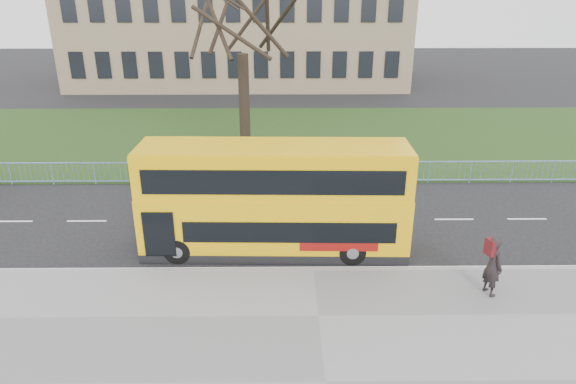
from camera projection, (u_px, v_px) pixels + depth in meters
name	position (u px, v px, depth m)	size (l,w,h in m)	color
ground	(311.00, 250.00, 18.62)	(120.00, 120.00, 0.00)	black
pavement	(325.00, 384.00, 12.36)	(80.00, 10.50, 0.12)	slate
kerb	(313.00, 270.00, 17.16)	(80.00, 0.20, 0.14)	gray
grass_verge	(299.00, 137.00, 31.82)	(80.00, 15.40, 0.08)	#213C16
guard_railing	(304.00, 173.00, 24.51)	(40.00, 0.12, 1.10)	#7EA2E0
bare_tree	(242.00, 31.00, 25.26)	(9.30, 9.30, 13.29)	black
civic_building	(240.00, 4.00, 48.24)	(30.00, 15.00, 14.00)	#8E755A
yellow_bus	(274.00, 197.00, 17.84)	(9.32, 2.44, 3.89)	#FFBD0A
pedestrian	(493.00, 266.00, 15.47)	(0.70, 0.46, 1.92)	black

